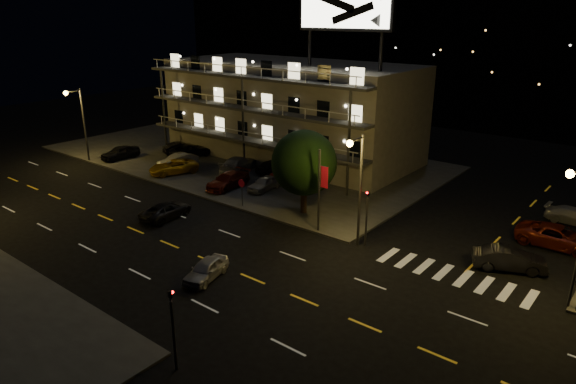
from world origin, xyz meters
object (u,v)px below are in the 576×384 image
Objects in this scene: tree at (304,165)px; lot_car_2 at (174,167)px; side_car_0 at (510,259)px; road_car_east at (206,269)px; lot_car_4 at (265,183)px; road_car_west at (166,210)px; lot_car_7 at (238,164)px.

tree is 1.40× the size of lot_car_2.
tree is 17.07m from lot_car_2.
lot_car_2 is at bearing 66.07° from side_car_0.
road_car_east is at bearing -11.05° from lot_car_2.
road_car_west is at bearing -102.88° from lot_car_4.
tree is at bearing -141.73° from road_car_west.
road_car_west is (-9.88, 4.86, 0.00)m from road_car_east.
side_car_0 is at bearing 27.95° from road_car_east.
road_car_west reaches higher than road_car_east.
lot_car_4 is at bearing 61.38° from side_car_0.
lot_car_2 is 1.30× the size of lot_car_4.
lot_car_2 is (-16.73, 0.40, -3.38)m from tree.
tree is at bearing -21.84° from lot_car_4.
lot_car_7 reaches higher than side_car_0.
lot_car_7 reaches higher than lot_car_4.
tree is 12.98m from road_car_east.
lot_car_2 is at bearing 178.64° from tree.
side_car_0 is at bearing 153.69° from lot_car_7.
tree is 1.82× the size of lot_car_4.
road_car_west is at bearing -18.89° from lot_car_2.
lot_car_2 is at bearing 27.27° from lot_car_7.
lot_car_4 is (-6.14, 2.27, -3.42)m from tree.
side_car_0 is (16.07, 0.55, -3.47)m from tree.
lot_car_7 is at bearing 157.67° from tree.
tree is at bearing 67.76° from side_car_0.
tree reaches higher than road_car_east.
lot_car_2 reaches higher than side_car_0.
tree reaches higher than lot_car_7.
lot_car_7 is 22.20m from road_car_east.
side_car_0 is (22.21, -1.71, -0.05)m from lot_car_4.
lot_car_2 is 11.70m from road_car_west.
lot_car_7 reaches higher than road_car_east.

